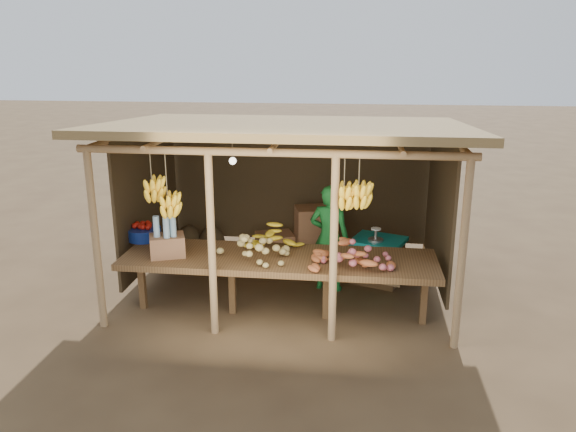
# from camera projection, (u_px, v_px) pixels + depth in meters

# --- Properties ---
(ground) EXTENTS (60.00, 60.00, 0.00)m
(ground) POSITION_uv_depth(u_px,v_px,m) (288.00, 286.00, 8.10)
(ground) COLOR brown
(ground) RESTS_ON ground
(stall_structure) EXTENTS (4.70, 3.50, 2.43)m
(stall_structure) POSITION_uv_depth(u_px,v_px,m) (284.00, 157.00, 7.45)
(stall_structure) COLOR #A98257
(stall_structure) RESTS_ON ground
(counter) EXTENTS (3.90, 1.05, 0.80)m
(counter) POSITION_uv_depth(u_px,v_px,m) (279.00, 261.00, 6.98)
(counter) COLOR brown
(counter) RESTS_ON ground
(potato_heap) EXTENTS (1.04, 0.84, 0.36)m
(potato_heap) POSITION_uv_depth(u_px,v_px,m) (250.00, 247.00, 6.76)
(potato_heap) COLOR tan
(potato_heap) RESTS_ON counter
(sweet_potato_heap) EXTENTS (1.00, 0.70, 0.36)m
(sweet_potato_heap) POSITION_uv_depth(u_px,v_px,m) (353.00, 251.00, 6.64)
(sweet_potato_heap) COLOR #B35A2E
(sweet_potato_heap) RESTS_ON counter
(onion_heap) EXTENTS (0.98, 0.80, 0.36)m
(onion_heap) POSITION_uv_depth(u_px,v_px,m) (358.00, 251.00, 6.63)
(onion_heap) COLOR #C66068
(onion_heap) RESTS_ON counter
(banana_pile) EXTENTS (0.69, 0.51, 0.35)m
(banana_pile) POSITION_uv_depth(u_px,v_px,m) (275.00, 234.00, 7.27)
(banana_pile) COLOR gold
(banana_pile) RESTS_ON counter
(tomato_basin) EXTENTS (0.45, 0.45, 0.24)m
(tomato_basin) POSITION_uv_depth(u_px,v_px,m) (144.00, 232.00, 7.59)
(tomato_basin) COLOR navy
(tomato_basin) RESTS_ON counter
(bottle_box) EXTENTS (0.51, 0.46, 0.53)m
(bottle_box) POSITION_uv_depth(u_px,v_px,m) (167.00, 240.00, 6.95)
(bottle_box) COLOR #926141
(bottle_box) RESTS_ON counter
(vendor) EXTENTS (0.60, 0.44, 1.51)m
(vendor) POSITION_uv_depth(u_px,v_px,m) (329.00, 238.00, 7.80)
(vendor) COLOR #186E29
(vendor) RESTS_ON ground
(tarp_crate) EXTENTS (0.89, 0.83, 0.86)m
(tarp_crate) POSITION_uv_depth(u_px,v_px,m) (378.00, 259.00, 8.16)
(tarp_crate) COLOR brown
(tarp_crate) RESTS_ON ground
(carton_stack) EXTENTS (1.30, 0.60, 0.91)m
(carton_stack) POSITION_uv_depth(u_px,v_px,m) (301.00, 239.00, 8.86)
(carton_stack) COLOR #926141
(carton_stack) RESTS_ON ground
(burlap_sacks) EXTENTS (0.82, 0.43, 0.58)m
(burlap_sacks) POSITION_uv_depth(u_px,v_px,m) (200.00, 240.00, 9.28)
(burlap_sacks) COLOR #41321E
(burlap_sacks) RESTS_ON ground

